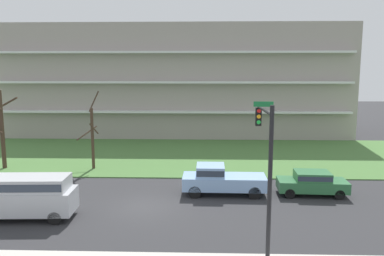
% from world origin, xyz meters
% --- Properties ---
extents(ground, '(160.00, 160.00, 0.00)m').
position_xyz_m(ground, '(0.00, 0.00, 0.00)').
color(ground, '#2D2D30').
extents(grass_lawn_strip, '(80.00, 16.00, 0.08)m').
position_xyz_m(grass_lawn_strip, '(0.00, 14.00, 0.04)').
color(grass_lawn_strip, '#477238').
rests_on(grass_lawn_strip, ground).
extents(apartment_building, '(42.04, 13.14, 13.46)m').
position_xyz_m(apartment_building, '(0.00, 28.09, 6.73)').
color(apartment_building, '#9E938C').
rests_on(apartment_building, ground).
extents(tree_far_left, '(1.89, 1.71, 6.49)m').
position_xyz_m(tree_far_left, '(-12.93, 8.49, 3.46)').
color(tree_far_left, '#423023').
rests_on(tree_far_left, ground).
extents(tree_left, '(1.96, 1.92, 6.42)m').
position_xyz_m(tree_left, '(-5.56, 8.61, 2.78)').
color(tree_left, '#423023').
rests_on(tree_left, ground).
extents(pickup_blue_near_left, '(5.43, 2.09, 1.95)m').
position_xyz_m(pickup_blue_near_left, '(4.63, 2.50, 1.02)').
color(pickup_blue_near_left, '#8CB2E0').
rests_on(pickup_blue_near_left, ground).
extents(van_silver_center_left, '(5.29, 2.26, 2.36)m').
position_xyz_m(van_silver_center_left, '(-6.16, -2.00, 1.40)').
color(van_silver_center_left, '#B7BABF').
rests_on(van_silver_center_left, ground).
extents(sedan_green_center_right, '(4.48, 2.01, 1.57)m').
position_xyz_m(sedan_green_center_right, '(10.58, 2.50, 0.87)').
color(sedan_green_center_right, '#2D6B3D').
rests_on(sedan_green_center_right, ground).
extents(traffic_signal_mast, '(0.90, 4.11, 6.69)m').
position_xyz_m(traffic_signal_mast, '(6.22, -5.32, 4.48)').
color(traffic_signal_mast, black).
rests_on(traffic_signal_mast, ground).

